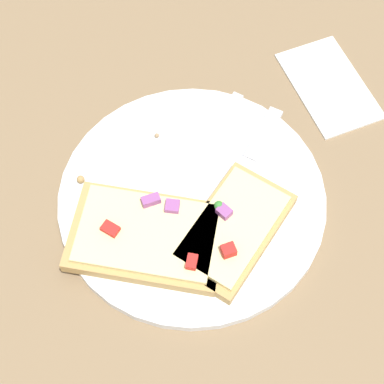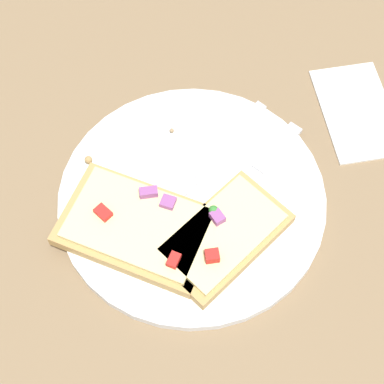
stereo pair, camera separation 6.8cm
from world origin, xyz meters
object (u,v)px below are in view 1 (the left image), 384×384
at_px(pizza_slice_corner, 232,229).
at_px(napkin, 329,85).
at_px(knife, 246,165).
at_px(plate, 192,199).
at_px(pizza_slice_main, 147,236).
at_px(fork, 191,168).

bearing_deg(pizza_slice_corner, napkin, -178.71).
height_order(knife, pizza_slice_corner, pizza_slice_corner).
bearing_deg(plate, napkin, 111.40).
bearing_deg(pizza_slice_main, fork, -107.46).
distance_m(plate, pizza_slice_main, 0.07).
relative_size(plate, knife, 1.80).
relative_size(pizza_slice_corner, napkin, 1.17).
relative_size(fork, knife, 1.07).
height_order(pizza_slice_corner, napkin, pizza_slice_corner).
distance_m(knife, pizza_slice_main, 0.14).
height_order(fork, pizza_slice_corner, pizza_slice_corner).
bearing_deg(napkin, knife, -63.57).
bearing_deg(fork, plate, 31.49).
bearing_deg(fork, pizza_slice_main, 1.86).
bearing_deg(plate, knife, 100.04).
height_order(pizza_slice_main, napkin, pizza_slice_main).
relative_size(pizza_slice_main, napkin, 1.38).
bearing_deg(knife, pizza_slice_main, -22.82).
bearing_deg(pizza_slice_main, pizza_slice_corner, -164.91).
distance_m(pizza_slice_main, pizza_slice_corner, 0.09).
xyz_separation_m(pizza_slice_main, napkin, (-0.11, 0.27, -0.02)).
height_order(fork, napkin, fork).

